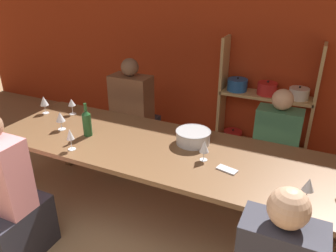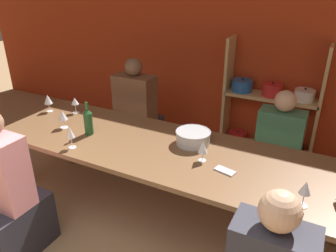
{
  "view_description": "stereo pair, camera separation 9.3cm",
  "coord_description": "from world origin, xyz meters",
  "views": [
    {
      "loc": [
        1.01,
        -0.26,
        2.04
      ],
      "look_at": [
        -0.04,
        1.97,
        0.89
      ],
      "focal_mm": 35.0,
      "sensor_mm": 36.0,
      "label": 1
    },
    {
      "loc": [
        1.09,
        -0.21,
        2.04
      ],
      "look_at": [
        -0.04,
        1.97,
        0.89
      ],
      "focal_mm": 35.0,
      "sensor_mm": 36.0,
      "label": 2
    }
  ],
  "objects": [
    {
      "name": "wall_back_red",
      "position": [
        0.0,
        3.83,
        1.35
      ],
      "size": [
        8.8,
        0.06,
        2.7
      ],
      "color": "#B23819",
      "rests_on": "ground_plane"
    },
    {
      "name": "shelf_unit",
      "position": [
        0.47,
        3.63,
        0.53
      ],
      "size": [
        1.12,
        0.3,
        1.37
      ],
      "color": "tan",
      "rests_on": "ground_plane"
    },
    {
      "name": "dining_table",
      "position": [
        -0.04,
        1.87,
        0.67
      ],
      "size": [
        2.99,
        0.94,
        0.74
      ],
      "color": "brown",
      "rests_on": "ground_plane"
    },
    {
      "name": "mixing_bowl",
      "position": [
        0.16,
        2.04,
        0.8
      ],
      "size": [
        0.3,
        0.3,
        0.11
      ],
      "color": "#B7BABC",
      "rests_on": "dining_table"
    },
    {
      "name": "wine_bottle_green",
      "position": [
        -0.73,
        1.78,
        0.87
      ],
      "size": [
        0.08,
        0.08,
        0.3
      ],
      "color": "#1E4C23",
      "rests_on": "dining_table"
    },
    {
      "name": "wine_glass_white_b",
      "position": [
        -1.02,
        1.78,
        0.86
      ],
      "size": [
        0.08,
        0.08,
        0.17
      ],
      "color": "white",
      "rests_on": "dining_table"
    },
    {
      "name": "wine_glass_empty_a",
      "position": [
        0.33,
        1.82,
        0.86
      ],
      "size": [
        0.07,
        0.07,
        0.17
      ],
      "color": "white",
      "rests_on": "dining_table"
    },
    {
      "name": "wine_glass_empty_b",
      "position": [
        -1.44,
        2.01,
        0.87
      ],
      "size": [
        0.08,
        0.08,
        0.18
      ],
      "color": "white",
      "rests_on": "dining_table"
    },
    {
      "name": "wine_glass_empty_c",
      "position": [
        -1.17,
        2.11,
        0.87
      ],
      "size": [
        0.07,
        0.07,
        0.16
      ],
      "color": "white",
      "rests_on": "dining_table"
    },
    {
      "name": "wine_glass_red_a",
      "position": [
        -0.69,
        1.52,
        0.87
      ],
      "size": [
        0.06,
        0.06,
        0.18
      ],
      "color": "white",
      "rests_on": "dining_table"
    },
    {
      "name": "wine_glass_red_b",
      "position": [
        1.08,
        1.6,
        0.87
      ],
      "size": [
        0.07,
        0.07,
        0.18
      ],
      "color": "white",
      "rests_on": "dining_table"
    },
    {
      "name": "cell_phone",
      "position": [
        0.54,
        1.75,
        0.75
      ],
      "size": [
        0.16,
        0.1,
        0.01
      ],
      "color": "silver",
      "rests_on": "dining_table"
    },
    {
      "name": "person_far_a",
      "position": [
        0.76,
        2.7,
        0.4
      ],
      "size": [
        0.41,
        0.52,
        1.1
      ],
      "rotation": [
        0.0,
        0.0,
        3.14
      ],
      "color": "#2D2D38",
      "rests_on": "ground_plane"
    },
    {
      "name": "person_near_b",
      "position": [
        -0.92,
        1.02,
        0.44
      ],
      "size": [
        0.41,
        0.51,
        1.21
      ],
      "color": "#2D2D38",
      "rests_on": "ground_plane"
    },
    {
      "name": "person_far_b",
      "position": [
        -0.85,
        2.71,
        0.44
      ],
      "size": [
        0.46,
        0.57,
        1.22
      ],
      "rotation": [
        0.0,
        0.0,
        3.14
      ],
      "color": "#2D2D38",
      "rests_on": "ground_plane"
    }
  ]
}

